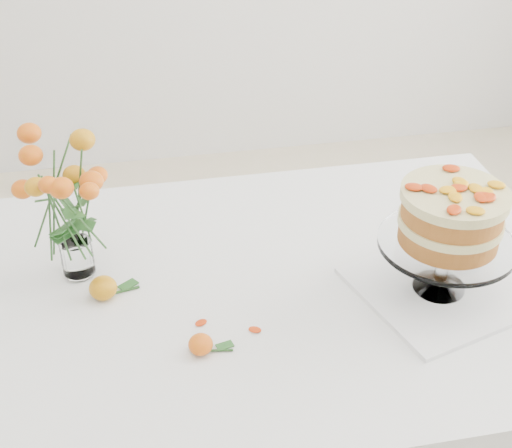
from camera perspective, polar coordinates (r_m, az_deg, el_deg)
The scene contains 8 objects.
table at distance 1.56m, azimuth -0.35°, elevation -7.25°, with size 1.43×0.93×0.76m.
napkin at distance 1.53m, azimuth 14.35°, elevation -5.09°, with size 0.31×0.31×0.01m, color white.
cake_stand at distance 1.43m, azimuth 15.28°, elevation 0.17°, with size 0.27×0.27×0.24m.
rose_vase at distance 1.47m, azimuth -14.94°, elevation 2.31°, with size 0.28×0.28×0.34m.
loose_rose_near at distance 1.49m, azimuth -12.11°, elevation -5.03°, with size 0.10×0.06×0.05m.
loose_rose_far at distance 1.34m, azimuth -4.43°, elevation -9.59°, with size 0.08×0.05×0.04m.
stray_petal_a at distance 1.41m, azimuth -4.42°, elevation -7.89°, with size 0.03×0.02×0.00m, color #FBA70F.
stray_petal_b at distance 1.39m, azimuth -0.09°, elevation -8.47°, with size 0.03×0.02×0.00m, color #FBA70F.
Camera 1 is at (-0.21, -1.15, 1.70)m, focal length 50.00 mm.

